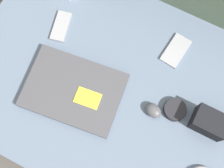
% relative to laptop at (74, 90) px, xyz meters
% --- Properties ---
extents(ground_plane, '(8.00, 8.00, 0.00)m').
position_rel_laptop_xyz_m(ground_plane, '(0.11, 0.08, -0.16)').
color(ground_plane, '#4C4742').
extents(couch_seat, '(1.10, 0.80, 0.15)m').
position_rel_laptop_xyz_m(couch_seat, '(0.11, 0.08, -0.09)').
color(couch_seat, slate).
rests_on(couch_seat, ground_plane).
extents(laptop, '(0.37, 0.29, 0.03)m').
position_rel_laptop_xyz_m(laptop, '(0.00, 0.00, 0.00)').
color(laptop, '#47474C').
rests_on(laptop, couch_seat).
extents(computer_mouse, '(0.07, 0.06, 0.04)m').
position_rel_laptop_xyz_m(computer_mouse, '(0.29, 0.06, 0.01)').
color(computer_mouse, '#4C4C51').
rests_on(computer_mouse, couch_seat).
extents(speaker_puck, '(0.08, 0.08, 0.02)m').
position_rel_laptop_xyz_m(speaker_puck, '(0.36, 0.10, -0.00)').
color(speaker_puck, black).
rests_on(speaker_puck, couch_seat).
extents(phone_silver, '(0.08, 0.13, 0.01)m').
position_rel_laptop_xyz_m(phone_silver, '(-0.17, 0.20, -0.01)').
color(phone_silver, '#99999E').
rests_on(phone_silver, couch_seat).
extents(phone_black, '(0.08, 0.13, 0.01)m').
position_rel_laptop_xyz_m(phone_black, '(0.27, 0.31, -0.01)').
color(phone_black, '#99999E').
rests_on(phone_black, couch_seat).
extents(camera_pouch, '(0.12, 0.08, 0.08)m').
position_rel_laptop_xyz_m(camera_pouch, '(0.48, 0.11, 0.03)').
color(camera_pouch, black).
rests_on(camera_pouch, couch_seat).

